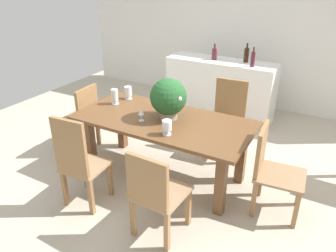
# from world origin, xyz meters

# --- Properties ---
(ground_plane) EXTENTS (7.04, 7.04, 0.00)m
(ground_plane) POSITION_xyz_m (0.00, 0.00, 0.00)
(ground_plane) COLOR #BCB29E
(back_wall) EXTENTS (6.40, 0.10, 2.60)m
(back_wall) POSITION_xyz_m (0.00, 2.60, 1.30)
(back_wall) COLOR white
(back_wall) RESTS_ON ground
(dining_table) EXTENTS (2.02, 0.97, 0.74)m
(dining_table) POSITION_xyz_m (0.00, -0.21, 0.62)
(dining_table) COLOR brown
(dining_table) RESTS_ON ground
(chair_far_right) EXTENTS (0.48, 0.46, 1.00)m
(chair_far_right) POSITION_xyz_m (0.45, 0.71, 0.54)
(chair_far_right) COLOR olive
(chair_far_right) RESTS_ON ground
(chair_foot_end) EXTENTS (0.51, 0.49, 0.92)m
(chair_foot_end) POSITION_xyz_m (1.24, -0.22, 0.51)
(chair_foot_end) COLOR olive
(chair_foot_end) RESTS_ON ground
(chair_near_left) EXTENTS (0.44, 0.45, 1.04)m
(chair_near_left) POSITION_xyz_m (-0.45, -1.13, 0.56)
(chair_near_left) COLOR olive
(chair_near_left) RESTS_ON ground
(chair_head_end) EXTENTS (0.46, 0.47, 0.91)m
(chair_head_end) POSITION_xyz_m (-1.25, -0.20, 0.51)
(chair_head_end) COLOR olive
(chair_head_end) RESTS_ON ground
(chair_near_right) EXTENTS (0.46, 0.48, 0.91)m
(chair_near_right) POSITION_xyz_m (0.45, -1.13, 0.50)
(chair_near_right) COLOR olive
(chair_near_right) RESTS_ON ground
(flower_centerpiece) EXTENTS (0.41, 0.41, 0.46)m
(flower_centerpiece) POSITION_xyz_m (0.04, -0.16, 0.99)
(flower_centerpiece) COLOR gray
(flower_centerpiece) RESTS_ON dining_table
(crystal_vase_left) EXTENTS (0.10, 0.10, 0.16)m
(crystal_vase_left) POSITION_xyz_m (0.23, -0.52, 0.84)
(crystal_vase_left) COLOR silver
(crystal_vase_left) RESTS_ON dining_table
(crystal_vase_center_near) EXTENTS (0.10, 0.10, 0.17)m
(crystal_vase_center_near) POSITION_xyz_m (-0.71, 0.11, 0.84)
(crystal_vase_center_near) COLOR silver
(crystal_vase_center_near) RESTS_ON dining_table
(crystal_vase_right) EXTENTS (0.09, 0.09, 0.19)m
(crystal_vase_right) POSITION_xyz_m (-0.75, -0.11, 0.85)
(crystal_vase_right) COLOR silver
(crystal_vase_right) RESTS_ON dining_table
(wine_glass) EXTENTS (0.07, 0.07, 0.15)m
(wine_glass) POSITION_xyz_m (-0.19, -0.37, 0.85)
(wine_glass) COLOR silver
(wine_glass) RESTS_ON dining_table
(kitchen_counter) EXTENTS (1.75, 0.52, 0.95)m
(kitchen_counter) POSITION_xyz_m (-0.08, 1.78, 0.48)
(kitchen_counter) COLOR white
(kitchen_counter) RESTS_ON ground
(wine_bottle_dark) EXTENTS (0.08, 0.08, 0.25)m
(wine_bottle_dark) POSITION_xyz_m (-0.21, 1.76, 1.04)
(wine_bottle_dark) COLOR #511E28
(wine_bottle_dark) RESTS_ON kitchen_counter
(wine_bottle_tall) EXTENTS (0.06, 0.06, 0.29)m
(wine_bottle_tall) POSITION_xyz_m (0.44, 1.65, 1.07)
(wine_bottle_tall) COLOR #511E28
(wine_bottle_tall) RESTS_ON kitchen_counter
(wine_bottle_clear) EXTENTS (0.07, 0.07, 0.29)m
(wine_bottle_clear) POSITION_xyz_m (0.27, 1.87, 1.06)
(wine_bottle_clear) COLOR black
(wine_bottle_clear) RESTS_ON kitchen_counter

